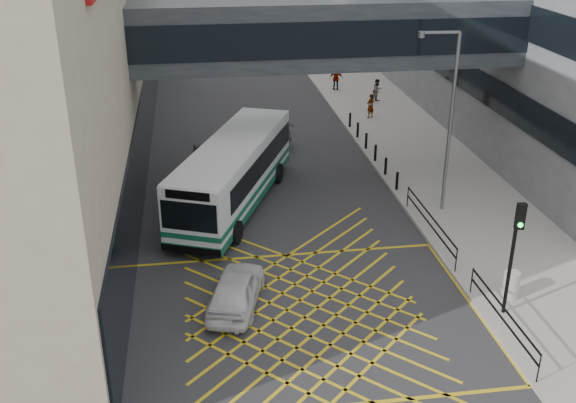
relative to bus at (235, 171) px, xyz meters
name	(u,v)px	position (x,y,z in m)	size (l,w,h in m)	color
ground	(305,318)	(1.64, -9.76, -1.67)	(120.00, 120.00, 0.00)	#333335
skybridge	(327,32)	(4.64, 2.24, 5.83)	(20.00, 4.10, 3.00)	#31363B
pavement	(418,153)	(10.64, 5.24, -1.59)	(6.00, 54.00, 0.16)	#A49F96
box_junction	(305,318)	(1.64, -9.76, -1.66)	(12.00, 9.00, 0.01)	gold
bus	(235,171)	(0.00, 0.00, 0.00)	(6.57, 11.22, 3.11)	white
car_white	(236,289)	(-0.62, -8.66, -0.99)	(1.75, 4.29, 1.36)	silver
car_dark	(213,156)	(-0.81, 4.85, -1.01)	(1.65, 4.22, 1.32)	black
car_silver	(261,125)	(2.27, 9.45, -0.89)	(2.10, 4.97, 1.55)	#9EA1A7
traffic_light	(515,243)	(8.40, -10.75, 1.23)	(0.32, 0.50, 4.21)	black
street_lamp	(447,112)	(9.10, -2.23, 3.08)	(1.83, 0.35, 8.05)	slate
litter_bin	(511,285)	(9.05, -9.75, -1.01)	(0.58, 0.58, 1.00)	#ADA89E
kerb_railings	(459,258)	(7.79, -7.98, -0.79)	(0.05, 12.54, 1.00)	black
bollards	(371,147)	(7.89, 5.24, -1.06)	(0.14, 10.14, 0.90)	black
pedestrian_a	(370,106)	(9.63, 11.94, -0.73)	(0.62, 0.44, 1.55)	gray
pedestrian_b	(377,90)	(11.08, 15.59, -0.72)	(0.77, 0.45, 1.57)	gray
pedestrian_c	(336,79)	(8.90, 19.06, -0.65)	(1.01, 0.48, 1.71)	gray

